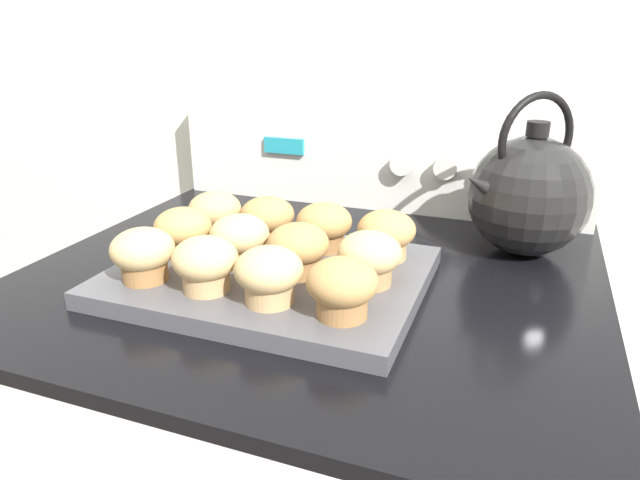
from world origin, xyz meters
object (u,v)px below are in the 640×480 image
muffin_r1_c0 (183,231)px  muffin_r1_c2 (298,248)px  muffin_r1_c1 (240,238)px  muffin_r2_c2 (324,225)px  tea_kettle (528,194)px  muffin_r0_c1 (205,263)px  muffin_r0_c3 (342,287)px  muffin_r1_c3 (369,257)px  muffin_r0_c2 (269,274)px  muffin_r0_c0 (143,254)px  muffin_pan (270,276)px  muffin_r2_c3 (386,234)px  muffin_r2_c1 (267,218)px  muffin_r2_c0 (215,213)px

muffin_r1_c0 → muffin_r1_c2: same height
muffin_r1_c1 → muffin_r2_c2: size_ratio=1.00×
tea_kettle → muffin_r0_c1: bearing=-137.3°
tea_kettle → muffin_r1_c2: bearing=-137.9°
muffin_r0_c1 → muffin_r2_c2: same height
muffin_r0_c3 → muffin_r1_c3: (0.00, 0.09, 0.00)m
muffin_r0_c2 → muffin_r0_c0: bearing=179.6°
muffin_pan → muffin_r2_c3: size_ratio=5.04×
muffin_pan → muffin_r0_c1: (-0.04, -0.08, 0.04)m
muffin_r1_c2 → muffin_r0_c0: bearing=-153.9°
muffin_r2_c1 → muffin_r1_c3: bearing=-26.4°
muffin_r1_c2 → tea_kettle: bearing=42.1°
muffin_r0_c1 → muffin_r1_c2: bearing=44.3°
muffin_r0_c3 → muffin_r1_c1: bearing=152.0°
muffin_r2_c1 → muffin_r2_c3: same height
muffin_r2_c2 → muffin_r2_c3: bearing=-1.2°
muffin_pan → muffin_r2_c3: (0.13, 0.08, 0.04)m
muffin_pan → muffin_r2_c2: size_ratio=5.04×
muffin_r1_c0 → muffin_r2_c0: size_ratio=1.00×
muffin_r0_c3 → muffin_r0_c1: bearing=178.5°
muffin_r2_c0 → muffin_r2_c2: size_ratio=1.00×
muffin_r1_c3 → muffin_r2_c2: 0.12m
tea_kettle → muffin_r1_c1: bearing=-146.2°
muffin_r0_c1 → muffin_r0_c3: size_ratio=1.00×
muffin_r1_c2 → muffin_r2_c2: size_ratio=1.00×
muffin_pan → muffin_r0_c1: bearing=-116.6°
muffin_r0_c0 → muffin_r2_c2: size_ratio=1.00×
muffin_r2_c1 → muffin_r2_c3: bearing=-0.4°
muffin_r0_c1 → muffin_r0_c2: bearing=-2.0°
muffin_r2_c0 → muffin_r0_c2: bearing=-45.3°
muffin_r0_c0 → muffin_r0_c2: same height
muffin_r1_c0 → tea_kettle: bearing=28.2°
muffin_r2_c1 → muffin_r2_c3: size_ratio=1.00×
muffin_r1_c3 → tea_kettle: (0.16, 0.23, 0.03)m
muffin_r1_c3 → muffin_r2_c0: 0.27m
muffin_r0_c0 → muffin_r1_c1: size_ratio=1.00×
muffin_r1_c2 → muffin_r1_c3: 0.09m
muffin_r2_c2 → tea_kettle: tea_kettle is taller
muffin_r0_c2 → muffin_r2_c0: 0.23m
muffin_r2_c0 → tea_kettle: (0.42, 0.14, 0.03)m
muffin_r0_c1 → muffin_r1_c1: size_ratio=1.00×
muffin_r2_c3 → muffin_pan: bearing=-146.4°
muffin_r0_c1 → tea_kettle: tea_kettle is taller
muffin_r1_c2 → muffin_r1_c0: bearing=178.6°
muffin_pan → muffin_r0_c1: size_ratio=5.04×
muffin_r2_c0 → muffin_r2_c1: 0.08m
muffin_r0_c2 → muffin_r1_c3: 0.12m
muffin_pan → muffin_r1_c1: muffin_r1_c1 is taller
muffin_r0_c0 → muffin_r2_c1: same height
muffin_r0_c1 → muffin_r1_c3: (0.17, 0.08, 0.00)m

